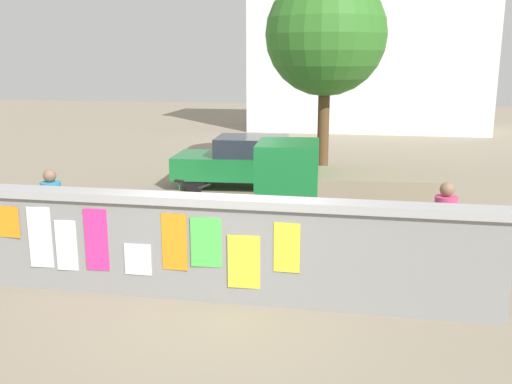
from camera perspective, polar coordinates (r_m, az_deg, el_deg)
ground at (r=16.01m, az=3.77°, el=0.74°), size 60.00×60.00×0.00m
poster_wall at (r=8.19m, az=-3.02°, el=-5.60°), size 7.85×0.42×1.55m
auto_rickshaw_truck at (r=11.38m, az=8.19°, el=0.17°), size 3.70×1.75×1.85m
car_parked at (r=15.52m, az=-0.93°, el=3.12°), size 3.91×1.96×1.40m
motorcycle at (r=9.60m, az=-6.19°, el=-4.92°), size 1.90×0.56×0.87m
bicycle_near at (r=12.13m, az=-7.06°, el=-1.59°), size 1.65×0.61×0.95m
person_walking at (r=9.20m, az=18.41°, el=-2.93°), size 0.48×0.48×1.62m
person_bystander at (r=10.36m, az=-19.79°, el=-1.29°), size 0.48×0.48×1.62m
tree_roadside at (r=17.12m, az=7.02°, el=15.34°), size 3.52×3.52×5.90m
building_background at (r=29.42m, az=11.24°, el=14.42°), size 11.64×5.10×8.39m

